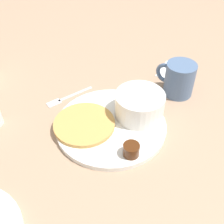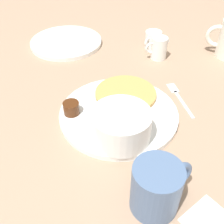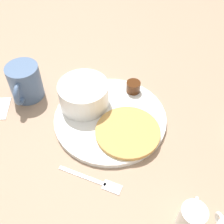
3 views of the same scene
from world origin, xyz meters
name	(u,v)px [view 3 (image 3 of 3)]	position (x,y,z in m)	size (l,w,h in m)	color
ground_plane	(110,120)	(0.00, 0.00, 0.00)	(4.00, 4.00, 0.00)	#9E7F66
plate	(110,118)	(0.00, 0.00, 0.01)	(0.26, 0.26, 0.01)	white
pancake_stack	(128,132)	(-0.04, 0.04, 0.02)	(0.14, 0.14, 0.01)	tan
bowl	(84,94)	(0.06, -0.04, 0.04)	(0.12, 0.12, 0.06)	white
syrup_cup	(133,87)	(-0.05, -0.09, 0.03)	(0.03, 0.03, 0.03)	#47230F
butter_ramekin	(82,92)	(0.07, -0.06, 0.03)	(0.05, 0.05, 0.04)	white
coffee_mug	(25,82)	(0.21, -0.06, 0.04)	(0.08, 0.11, 0.09)	slate
creamer_pitcher_near	(191,218)	(-0.16, 0.23, 0.03)	(0.04, 0.06, 0.06)	white
fork	(97,181)	(0.01, 0.16, 0.00)	(0.13, 0.05, 0.00)	silver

